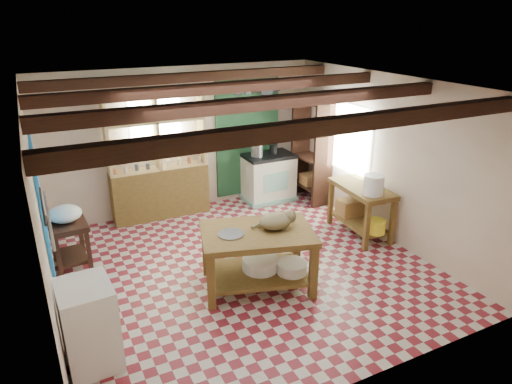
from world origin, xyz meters
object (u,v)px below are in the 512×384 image
work_table (257,259)px  white_cabinet (89,325)px  stove (268,177)px  cat (276,221)px  prep_table (70,244)px  right_counter (360,210)px

work_table → white_cabinet: white_cabinet is taller
stove → cat: (-1.32, -2.67, 0.45)m
cat → white_cabinet: bearing=-162.0°
work_table → white_cabinet: 2.25m
prep_table → right_counter: 4.49m
work_table → prep_table: size_ratio=1.98×
prep_table → cat: 2.98m
prep_table → white_cabinet: white_cabinet is taller
prep_table → white_cabinet: (-0.02, -2.16, 0.10)m
stove → cat: bearing=-115.7°
stove → white_cabinet: (-3.76, -3.18, 0.00)m
right_counter → stove: bearing=112.0°
work_table → white_cabinet: size_ratio=1.55×
right_counter → cat: bearing=-156.8°
prep_table → white_cabinet: bearing=-93.7°
right_counter → cat: (-1.96, -0.67, 0.49)m
work_table → cat: cat is taller
right_counter → cat: cat is taller
white_cabinet → right_counter: (4.40, 1.17, -0.04)m
work_table → cat: (0.25, -0.02, 0.51)m
cat → stove: bearing=70.0°
work_table → prep_table: 2.71m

